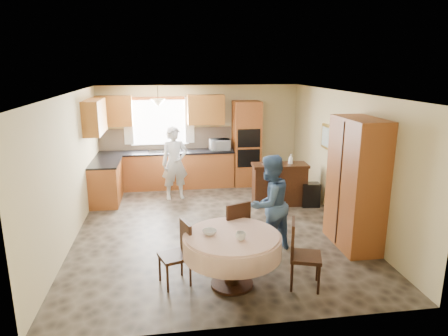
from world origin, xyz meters
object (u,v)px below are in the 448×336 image
at_px(oven_tower, 246,144).
at_px(sideboard, 279,185).
at_px(chair_left, 179,250).
at_px(chair_back, 234,229).
at_px(chair_right, 300,251).
at_px(cupboard, 356,184).
at_px(dining_table, 232,246).
at_px(person_sink, 175,163).
at_px(person_dining, 269,204).

xyz_separation_m(oven_tower, sideboard, (0.41, -1.62, -0.63)).
xyz_separation_m(sideboard, chair_left, (-2.28, -2.98, 0.07)).
height_order(chair_back, chair_right, chair_back).
height_order(sideboard, chair_right, chair_right).
relative_size(cupboard, dining_table, 1.62).
xyz_separation_m(person_sink, person_dining, (1.43, -2.91, -0.02)).
bearing_deg(person_dining, chair_back, -4.12).
distance_m(oven_tower, person_dining, 3.82).
distance_m(sideboard, chair_left, 3.75).
bearing_deg(cupboard, sideboard, 106.80).
height_order(cupboard, person_dining, cupboard).
distance_m(cupboard, person_dining, 1.49).
height_order(oven_tower, chair_right, oven_tower).
height_order(dining_table, person_sink, person_sink).
bearing_deg(chair_right, chair_left, 96.87).
bearing_deg(person_sink, dining_table, -91.13).
height_order(chair_left, chair_right, chair_right).
distance_m(oven_tower, chair_right, 4.96).
distance_m(chair_right, person_sink, 4.35).
xyz_separation_m(sideboard, chair_right, (-0.66, -3.30, 0.10)).
distance_m(cupboard, dining_table, 2.49).
height_order(cupboard, chair_right, cupboard).
relative_size(oven_tower, chair_right, 2.23).
bearing_deg(cupboard, oven_tower, 105.75).
bearing_deg(dining_table, oven_tower, 76.35).
bearing_deg(dining_table, chair_left, 165.61).
bearing_deg(chair_back, chair_left, 7.85).
height_order(cupboard, chair_left, cupboard).
distance_m(sideboard, chair_right, 3.37).
bearing_deg(chair_left, chair_right, 59.79).
distance_m(oven_tower, person_sink, 2.04).
bearing_deg(sideboard, chair_right, -98.07).
height_order(chair_right, person_dining, person_dining).
xyz_separation_m(cupboard, chair_left, (-2.94, -0.80, -0.59)).
bearing_deg(person_dining, oven_tower, -126.63).
distance_m(dining_table, chair_right, 0.93).
bearing_deg(chair_left, chair_back, 100.90).
relative_size(chair_right, person_dining, 0.59).
bearing_deg(chair_right, sideboard, 6.97).
bearing_deg(dining_table, cupboard, 23.80).
bearing_deg(person_sink, chair_left, -101.52).
xyz_separation_m(sideboard, person_dining, (-0.80, -2.17, 0.38)).
bearing_deg(person_sink, oven_tower, 14.98).
height_order(oven_tower, sideboard, oven_tower).
relative_size(oven_tower, person_dining, 1.31).
bearing_deg(chair_back, sideboard, -141.74).
bearing_deg(cupboard, dining_table, -156.20).
bearing_deg(person_dining, chair_right, 66.61).
relative_size(chair_left, person_dining, 0.55).
distance_m(person_sink, person_dining, 3.25).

